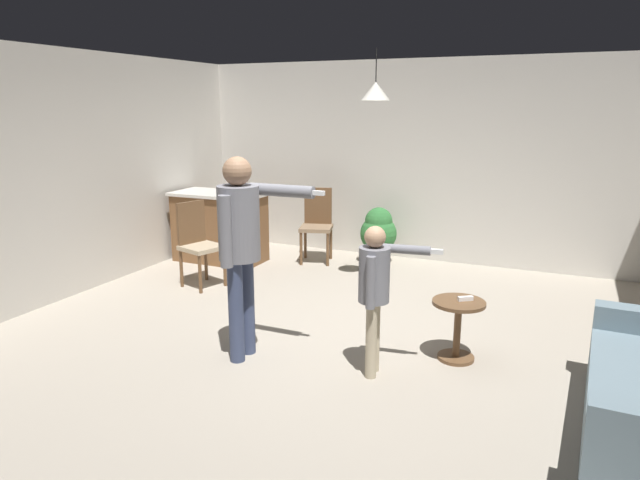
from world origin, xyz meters
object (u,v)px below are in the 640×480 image
(kitchen_counter, at_px, (220,227))
(side_table_by_couch, at_px, (458,323))
(person_child, at_px, (375,284))
(dining_chair_near_wall, at_px, (198,241))
(person_adult, at_px, (241,236))
(potted_plant_corner, at_px, (378,232))
(spare_remote_on_table, at_px, (465,299))
(dining_chair_by_counter, at_px, (317,222))

(kitchen_counter, height_order, side_table_by_couch, kitchen_counter)
(kitchen_counter, bearing_deg, side_table_by_couch, -27.59)
(kitchen_counter, xyz_separation_m, person_child, (3.03, -2.41, 0.27))
(side_table_by_couch, distance_m, dining_chair_near_wall, 3.31)
(kitchen_counter, height_order, person_adult, person_adult)
(side_table_by_couch, xyz_separation_m, potted_plant_corner, (-1.56, 2.65, 0.09))
(spare_remote_on_table, bearing_deg, potted_plant_corner, 121.48)
(potted_plant_corner, bearing_deg, kitchen_counter, -158.90)
(kitchen_counter, distance_m, dining_chair_by_counter, 1.33)
(side_table_by_couch, xyz_separation_m, spare_remote_on_table, (0.05, 0.03, 0.21))
(dining_chair_by_counter, bearing_deg, dining_chair_near_wall, 46.12)
(side_table_by_couch, xyz_separation_m, dining_chair_near_wall, (-3.20, 0.83, 0.22))
(person_child, xyz_separation_m, potted_plant_corner, (-1.01, 3.19, -0.33))
(person_child, bearing_deg, person_adult, -90.36)
(dining_chair_near_wall, bearing_deg, spare_remote_on_table, 93.72)
(person_adult, xyz_separation_m, dining_chair_by_counter, (-0.70, 3.08, -0.51))
(potted_plant_corner, bearing_deg, person_child, -72.51)
(person_child, bearing_deg, potted_plant_corner, -170.12)
(person_adult, relative_size, potted_plant_corner, 2.24)
(person_child, relative_size, dining_chair_near_wall, 1.21)
(potted_plant_corner, relative_size, spare_remote_on_table, 5.86)
(person_adult, relative_size, dining_chair_near_wall, 1.71)
(kitchen_counter, xyz_separation_m, person_adult, (1.92, -2.55, 0.58))
(dining_chair_by_counter, bearing_deg, kitchen_counter, 7.49)
(kitchen_counter, relative_size, potted_plant_corner, 1.65)
(dining_chair_near_wall, relative_size, potted_plant_corner, 1.31)
(side_table_by_couch, relative_size, person_child, 0.43)
(dining_chair_by_counter, xyz_separation_m, potted_plant_corner, (0.80, 0.25, -0.13))
(dining_chair_by_counter, distance_m, spare_remote_on_table, 3.38)
(potted_plant_corner, bearing_deg, dining_chair_by_counter, -162.77)
(side_table_by_couch, distance_m, spare_remote_on_table, 0.22)
(dining_chair_near_wall, bearing_deg, person_adult, 62.93)
(dining_chair_by_counter, bearing_deg, side_table_by_couch, 118.45)
(dining_chair_near_wall, bearing_deg, person_child, 80.18)
(kitchen_counter, bearing_deg, potted_plant_corner, 21.10)
(person_child, xyz_separation_m, dining_chair_by_counter, (-1.81, 2.94, -0.21))
(potted_plant_corner, bearing_deg, spare_remote_on_table, -58.52)
(kitchen_counter, height_order, dining_chair_by_counter, dining_chair_by_counter)
(dining_chair_near_wall, xyz_separation_m, spare_remote_on_table, (3.24, -0.80, -0.01))
(spare_remote_on_table, bearing_deg, kitchen_counter, 153.10)
(kitchen_counter, bearing_deg, person_child, -38.51)
(person_child, relative_size, dining_chair_by_counter, 1.21)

